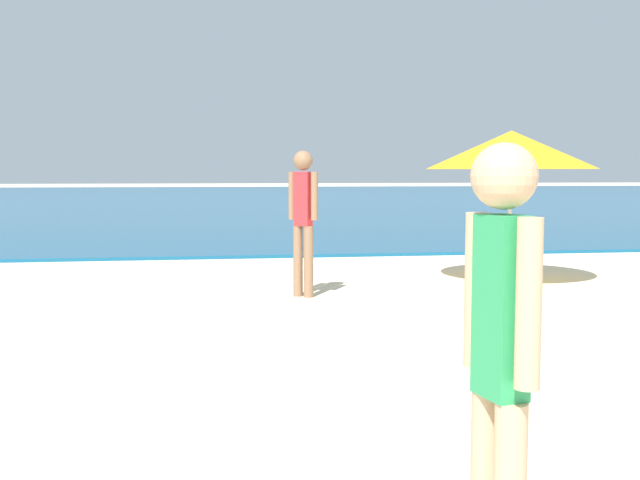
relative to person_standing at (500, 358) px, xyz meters
name	(u,v)px	position (x,y,z in m)	size (l,w,h in m)	color
water	(222,198)	(-0.03, 40.77, -0.87)	(160.00, 60.00, 0.06)	#14567F
person_standing	(500,358)	(0.00, 0.00, 0.00)	(0.21, 0.36, 1.58)	#DDAD84
person_distant	(303,214)	(0.22, 6.68, 0.09)	(0.33, 0.29, 1.73)	#936B4C
beach_umbrella	(511,150)	(3.08, 7.41, 0.88)	(2.23, 2.23, 2.02)	#B7B7BC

